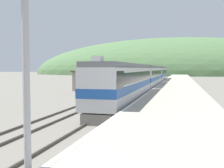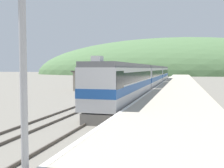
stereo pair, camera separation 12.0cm
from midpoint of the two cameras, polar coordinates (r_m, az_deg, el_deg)
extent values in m
cube|color=#4C443D|center=(70.72, 10.07, 0.34)|extent=(0.08, 180.00, 0.16)
cube|color=#4C443D|center=(70.61, 11.22, 0.32)|extent=(0.08, 180.00, 0.16)
cube|color=#4C443D|center=(71.16, 6.99, 0.38)|extent=(0.08, 180.00, 0.16)
cube|color=#4C443D|center=(70.97, 8.14, 0.37)|extent=(0.08, 180.00, 0.16)
cube|color=#B2A893|center=(50.46, 14.47, -0.43)|extent=(6.65, 140.00, 1.04)
cube|color=silver|center=(50.57, 10.85, 0.22)|extent=(0.24, 140.00, 0.01)
ellipsoid|color=#517547|center=(167.62, 13.23, 2.03)|extent=(182.78, 82.25, 45.10)
cube|color=gray|center=(45.22, -3.85, 0.59)|extent=(6.10, 4.06, 3.18)
cube|color=#47423D|center=(45.17, -3.86, 2.75)|extent=(6.60, 4.56, 0.24)
cube|color=black|center=(26.62, 3.14, -3.91)|extent=(2.31, 18.07, 0.85)
cube|color=#BCBCC1|center=(26.44, 3.16, 0.27)|extent=(2.82, 19.22, 3.04)
cube|color=#1E4C99|center=(26.45, 3.16, -0.26)|extent=(2.85, 19.24, 0.67)
cube|color=black|center=(26.41, 3.16, 1.71)|extent=(2.84, 18.07, 0.91)
cube|color=slate|center=(26.40, 3.17, 3.99)|extent=(2.65, 19.22, 0.40)
cube|color=black|center=(18.20, -2.37, 0.95)|extent=(2.86, 2.20, 1.21)
cube|color=#BCBCC1|center=(17.55, -3.05, 5.52)|extent=(0.64, 0.80, 0.36)
cube|color=slate|center=(17.64, -3.26, -7.82)|extent=(2.20, 0.40, 0.77)
cube|color=black|center=(46.73, 8.35, -0.78)|extent=(2.31, 18.70, 0.85)
cube|color=#BCBCC1|center=(46.63, 8.37, 1.60)|extent=(2.82, 19.90, 3.04)
cube|color=#1E4C99|center=(46.64, 8.37, 1.30)|extent=(2.85, 19.92, 0.67)
cube|color=black|center=(46.62, 8.38, 2.42)|extent=(2.84, 18.70, 0.91)
cube|color=slate|center=(46.61, 8.39, 3.71)|extent=(2.65, 19.90, 0.40)
cube|color=black|center=(67.39, 10.43, 0.48)|extent=(2.31, 18.70, 0.85)
cube|color=#BCBCC1|center=(67.32, 10.45, 2.13)|extent=(2.82, 19.90, 3.04)
cube|color=#1E4C99|center=(67.33, 10.45, 1.92)|extent=(2.85, 19.92, 0.67)
cube|color=black|center=(67.31, 10.46, 2.70)|extent=(2.84, 18.70, 0.91)
cube|color=slate|center=(67.31, 10.46, 3.59)|extent=(2.65, 19.90, 0.40)
cylinder|color=#9E9EA3|center=(7.61, -18.40, 6.89)|extent=(0.20, 0.20, 8.61)
camera|label=1|loc=(0.06, -89.84, 0.01)|focal=42.00mm
camera|label=2|loc=(0.06, 90.16, -0.01)|focal=42.00mm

